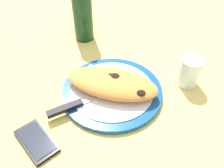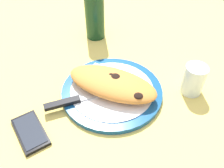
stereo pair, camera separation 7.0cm
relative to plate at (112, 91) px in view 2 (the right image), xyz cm
name	(u,v)px [view 2 (the right image)]	position (x,y,z in cm)	size (l,w,h in cm)	color
ground_plane	(112,96)	(0.00, 0.00, -2.37)	(150.00, 150.00, 3.00)	#EACC60
plate	(112,91)	(0.00, 0.00, 0.00)	(30.11, 30.11, 1.83)	navy
calzone	(112,82)	(0.00, -0.47, 3.30)	(28.74, 16.64, 4.85)	orange
fork	(110,71)	(2.85, -7.52, 1.16)	(15.31, 4.98, 0.40)	silver
knife	(73,101)	(9.16, 7.81, 1.45)	(20.36, 15.19, 1.20)	silver
smartphone	(30,132)	(16.64, 19.40, -0.31)	(13.61, 13.09, 1.16)	black
water_glass	(193,81)	(-22.82, -7.28, 3.14)	(6.40, 6.40, 9.33)	silver
wine_bottle	(94,11)	(14.45, -28.60, 9.81)	(7.24, 7.24, 26.41)	#14381E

